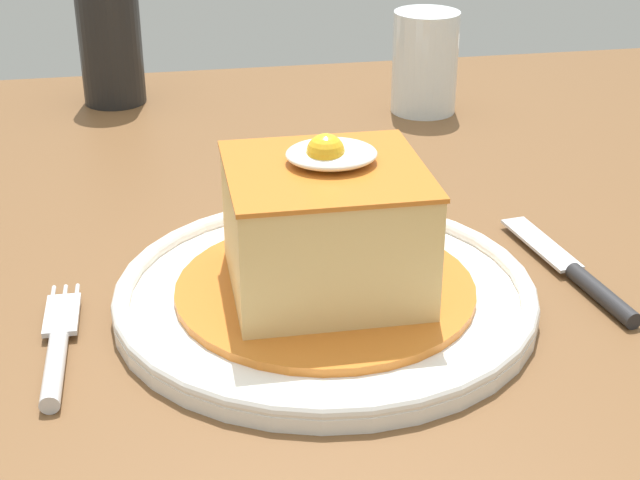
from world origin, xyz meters
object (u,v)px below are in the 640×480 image
(soda_can, at_px, (111,46))
(drinking_glass, at_px, (425,69))
(main_plate, at_px, (325,294))
(fork, at_px, (57,351))
(knife, at_px, (583,279))

(soda_can, bearing_deg, drinking_glass, -15.40)
(main_plate, relative_size, fork, 2.02)
(soda_can, bearing_deg, main_plate, -73.09)
(main_plate, height_order, soda_can, soda_can)
(main_plate, bearing_deg, soda_can, 106.91)
(knife, bearing_deg, main_plate, 178.13)
(fork, bearing_deg, main_plate, 11.34)
(knife, bearing_deg, soda_can, 124.28)
(drinking_glass, bearing_deg, fork, -129.84)
(fork, distance_m, knife, 0.36)
(main_plate, height_order, fork, main_plate)
(fork, height_order, drinking_glass, drinking_glass)
(main_plate, distance_m, knife, 0.18)
(main_plate, distance_m, fork, 0.18)
(fork, height_order, knife, same)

